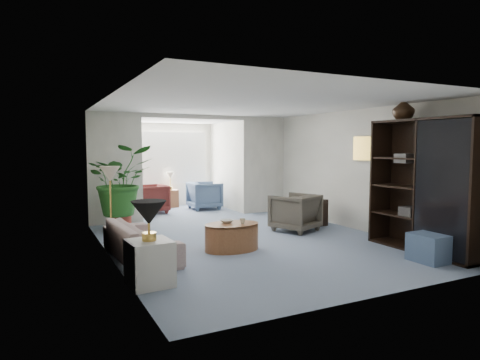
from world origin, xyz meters
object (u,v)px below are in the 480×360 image
sofa (141,240)px  plant_pot (122,223)px  table_lamp (149,213)px  ottoman (431,248)px  coffee_table (232,237)px  sunroom_chair_blue (205,195)px  coffee_bowl (227,221)px  coffee_cup (242,221)px  floor_lamp (110,174)px  side_table_dark (314,212)px  sunroom_table (170,199)px  framed_picture (365,148)px  end_table (150,263)px  cabinet_urn (403,109)px  entertainment_cabinet (425,186)px  wingback_chair (295,212)px  sunroom_chair_maroon (151,199)px

sofa → plant_pot: (0.13, 2.29, -0.12)m
table_lamp → ottoman: 4.25m
table_lamp → coffee_table: 2.16m
coffee_table → sunroom_chair_blue: bearing=74.1°
coffee_bowl → coffee_cup: bearing=-45.0°
floor_lamp → side_table_dark: (4.29, -0.24, -0.96)m
ottoman → sunroom_table: bearing=104.8°
framed_picture → ottoman: (-0.62, -2.14, -1.49)m
end_table → cabinet_urn: 4.97m
ottoman → coffee_cup: bearing=140.4°
coffee_bowl → sofa: bearing=176.1°
framed_picture → coffee_cup: size_ratio=5.07×
plant_pot → ottoman: bearing=-49.8°
framed_picture → entertainment_cabinet: bearing=-97.9°
end_table → coffee_table: end_table is taller
cabinet_urn → coffee_table: bearing=160.4°
wingback_chair → cabinet_urn: (0.96, -1.86, 2.00)m
cabinet_urn → sofa: bearing=164.4°
coffee_bowl → end_table: bearing=-142.6°
floor_lamp → coffee_bowl: size_ratio=1.64×
floor_lamp → sunroom_chair_maroon: (1.51, 3.05, -0.88)m
ottoman → framed_picture: bearing=73.8°
side_table_dark → cabinet_urn: size_ratio=1.51×
entertainment_cabinet → sunroom_chair_blue: bearing=104.5°
coffee_cup → end_table: bearing=-150.2°
floor_lamp → sunroom_table: (2.26, 3.80, -1.00)m
end_table → sunroom_chair_blue: (2.96, 5.61, 0.09)m
side_table_dark → sunroom_chair_maroon: (-2.78, 3.29, 0.08)m
sunroom_chair_maroon → floor_lamp: bearing=-25.4°
table_lamp → sunroom_chair_maroon: (1.46, 5.61, -0.55)m
framed_picture → sofa: size_ratio=0.26×
framed_picture → sunroom_chair_maroon: bearing=127.3°
floor_lamp → coffee_table: floor_lamp is taller
coffee_bowl → sunroom_table: (0.57, 5.11, -0.23)m
framed_picture → coffee_cup: 3.14m
side_table_dark → sunroom_table: size_ratio=1.17×
framed_picture → sofa: (-4.53, 0.04, -1.42)m
table_lamp → coffee_bowl: bearing=37.4°
cabinet_urn → plant_pot: size_ratio=0.96×
coffee_cup → ottoman: size_ratio=0.19×
entertainment_cabinet → sunroom_chair_maroon: bearing=117.0°
table_lamp → sunroom_table: (2.21, 6.36, -0.67)m
floor_lamp → coffee_cup: bearing=-38.6°
coffee_cup → cabinet_urn: size_ratio=0.26×
table_lamp → floor_lamp: (-0.05, 2.56, 0.33)m
coffee_table → wingback_chair: size_ratio=1.12×
framed_picture → end_table: 5.11m
coffee_bowl → floor_lamp: bearing=142.3°
cabinet_urn → floor_lamp: bearing=152.1°
coffee_bowl → entertainment_cabinet: (2.86, -1.60, 0.62)m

